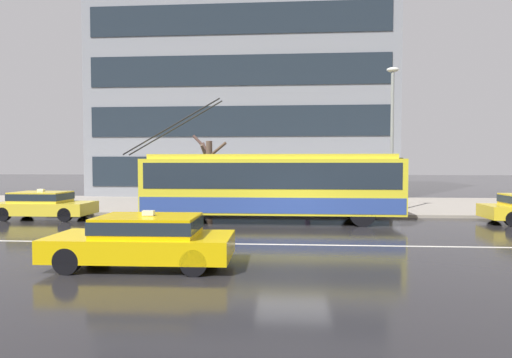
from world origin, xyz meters
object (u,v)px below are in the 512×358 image
Objects in this scene: street_lamp at (392,128)px; taxi_oncoming_near at (144,238)px; pedestrian_approaching_curb at (306,180)px; pedestrian_walking_past at (356,179)px; taxi_queued_behind_bus at (43,204)px; street_tree_bare at (209,169)px; trolleybus at (271,185)px; pedestrian_at_shelter at (199,193)px; pedestrian_waiting_by_pole at (196,189)px.

taxi_oncoming_near is at bearing -129.65° from street_lamp.
pedestrian_walking_past is (2.59, 0.08, 0.07)m from pedestrian_approaching_curb.
pedestrian_approaching_curb reaches higher than taxi_queued_behind_bus.
pedestrian_walking_past is 8.01m from street_tree_bare.
street_tree_bare is (-3.61, 4.51, 0.65)m from trolleybus.
pedestrian_walking_past is 0.28× the size of street_lamp.
pedestrian_approaching_curb is (12.26, 3.39, 0.99)m from taxi_queued_behind_bus.
pedestrian_walking_past is at bearing 5.70° from pedestrian_at_shelter.
pedestrian_waiting_by_pole is 0.43× the size of street_tree_bare.
street_tree_bare reaches higher than taxi_oncoming_near.
taxi_oncoming_near is 12.55m from street_tree_bare.
pedestrian_walking_past is (14.85, 3.47, 1.07)m from taxi_queued_behind_bus.
street_lamp is 1.78× the size of street_tree_bare.
trolleybus reaches higher than taxi_queued_behind_bus.
taxi_oncoming_near is 1.04× the size of taxi_queued_behind_bus.
pedestrian_walking_past reaches higher than pedestrian_waiting_by_pole.
pedestrian_waiting_by_pole is (-4.23, 3.94, -0.46)m from trolleybus.
trolleybus is 2.99× the size of street_tree_bare.
street_lamp is at bearing -27.74° from pedestrian_walking_past.
pedestrian_at_shelter is at bearing -172.45° from pedestrian_approaching_curb.
pedestrian_at_shelter is 0.91× the size of pedestrian_waiting_by_pole.
taxi_queued_behind_bus is 2.20× the size of pedestrian_approaching_curb.
trolleybus is 2.79× the size of taxi_queued_behind_bus.
pedestrian_at_shelter reaches higher than taxi_queued_behind_bus.
pedestrian_at_shelter is 1.24m from pedestrian_waiting_by_pole.
street_lamp is at bearing -6.67° from pedestrian_waiting_by_pole.
pedestrian_approaching_curb is 6.01m from pedestrian_waiting_by_pole.
pedestrian_at_shelter reaches higher than taxi_oncoming_near.
taxi_queued_behind_bus is 12.76m from pedestrian_approaching_curb.
pedestrian_walking_past is at bearing 57.81° from taxi_oncoming_near.
pedestrian_approaching_curb reaches higher than pedestrian_waiting_by_pole.
taxi_oncoming_near is at bearing -46.67° from taxi_queued_behind_bus.
street_lamp is (5.92, 2.76, 2.72)m from trolleybus.
pedestrian_waiting_by_pole is (-1.31, 11.87, 0.46)m from taxi_oncoming_near.
taxi_queued_behind_bus is 2.76× the size of pedestrian_at_shelter.
street_lamp is at bearing 50.35° from taxi_oncoming_near.
pedestrian_at_shelter is at bearing 21.62° from taxi_queued_behind_bus.
pedestrian_approaching_curb is 5.02m from street_lamp.
pedestrian_approaching_curb is at bearing 63.77° from trolleybus.
pedestrian_at_shelter is 2.12m from street_tree_bare.
trolleybus is 8.50m from taxi_oncoming_near.
pedestrian_walking_past is 8.59m from pedestrian_waiting_by_pole.
pedestrian_approaching_curb is (5.55, 0.74, 0.63)m from pedestrian_at_shelter.
pedestrian_waiting_by_pole is (-8.56, 0.35, -0.60)m from pedestrian_walking_past.
street_lamp is (4.19, -0.76, 2.65)m from pedestrian_approaching_curb.
pedestrian_approaching_curb is at bearing -4.06° from pedestrian_waiting_by_pole.
pedestrian_waiting_by_pole is 10.71m from street_lamp.
pedestrian_at_shelter is at bearing 143.88° from trolleybus.
taxi_queued_behind_bus is at bearing -164.52° from pedestrian_approaching_curb.
taxi_queued_behind_bus is 2.19× the size of pedestrian_walking_past.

